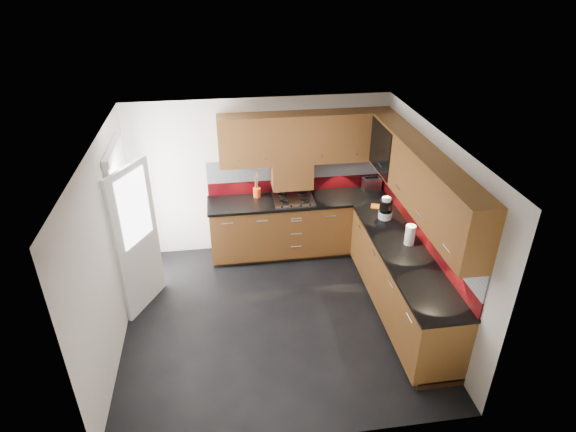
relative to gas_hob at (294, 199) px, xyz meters
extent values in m
cube|color=black|center=(-0.45, -1.47, -0.97)|extent=(4.00, 3.80, 0.02)
cube|color=white|center=(-0.45, -1.47, 1.49)|extent=(4.00, 3.80, 0.10)
cube|color=silver|center=(-0.45, 0.37, 0.24)|extent=(4.00, 0.08, 2.64)
cube|color=silver|center=(-0.45, -3.31, 0.24)|extent=(4.00, 0.08, 2.64)
cube|color=silver|center=(-2.39, -1.47, 0.24)|extent=(0.08, 3.80, 2.64)
cube|color=silver|center=(1.49, -1.47, 0.24)|extent=(0.08, 3.80, 2.64)
cube|color=brown|center=(0.10, 0.03, -0.48)|extent=(2.70, 0.60, 0.95)
cube|color=brown|center=(1.15, -1.57, -0.48)|extent=(0.60, 2.60, 0.95)
cube|color=#422312|center=(0.10, 0.06, -0.91)|extent=(2.70, 0.54, 0.10)
cube|color=#422312|center=(1.18, -1.57, -0.91)|extent=(0.54, 2.60, 0.10)
cube|color=black|center=(0.09, 0.02, -0.04)|extent=(2.72, 0.62, 0.04)
cube|color=black|center=(1.14, -1.59, -0.04)|extent=(0.62, 2.60, 0.04)
cube|color=maroon|center=(0.10, 0.32, 0.08)|extent=(2.70, 0.02, 0.20)
cube|color=silver|center=(0.10, 0.32, 0.35)|extent=(2.70, 0.02, 0.34)
cube|color=maroon|center=(1.44, -1.27, 0.08)|extent=(0.02, 3.20, 0.20)
cube|color=silver|center=(1.44, -1.27, 0.35)|extent=(0.02, 3.20, 0.34)
cube|color=brown|center=(0.20, 0.17, 0.88)|extent=(2.50, 0.33, 0.72)
cube|color=brown|center=(1.28, -1.43, 0.88)|extent=(0.33, 2.87, 0.72)
cube|color=silver|center=(0.05, -0.01, 0.67)|extent=(1.80, 0.01, 0.16)
cube|color=silver|center=(1.11, -1.47, 0.67)|extent=(0.01, 2.00, 0.16)
cube|color=brown|center=(0.00, 0.17, 0.32)|extent=(0.60, 0.33, 0.40)
cube|color=black|center=(1.11, -0.40, 0.88)|extent=(0.01, 0.80, 0.66)
cube|color=#FFD18C|center=(1.42, -0.40, 0.88)|extent=(0.01, 0.76, 0.64)
cube|color=black|center=(1.28, -0.40, 0.90)|extent=(0.29, 0.76, 0.01)
cylinder|color=black|center=(1.28, -0.65, 1.00)|extent=(0.07, 0.07, 0.16)
cylinder|color=black|center=(1.28, -0.50, 1.00)|extent=(0.07, 0.07, 0.16)
cylinder|color=white|center=(1.28, -0.35, 1.00)|extent=(0.07, 0.07, 0.16)
cylinder|color=black|center=(1.28, -0.20, 1.00)|extent=(0.07, 0.07, 0.16)
cube|color=white|center=(-2.31, -0.57, 0.06)|extent=(0.06, 0.95, 2.04)
cube|color=white|center=(-2.13, -0.92, 0.04)|extent=(0.42, 0.73, 1.98)
cube|color=white|center=(-2.10, -0.92, 0.49)|extent=(0.28, 0.50, 0.90)
cube|color=silver|center=(0.00, 0.01, -0.01)|extent=(0.59, 0.51, 0.02)
torus|color=black|center=(-0.15, -0.11, 0.02)|extent=(0.13, 0.13, 0.02)
torus|color=black|center=(0.15, -0.11, 0.02)|extent=(0.13, 0.13, 0.02)
torus|color=black|center=(-0.15, 0.13, 0.02)|extent=(0.13, 0.13, 0.02)
torus|color=black|center=(0.15, 0.13, 0.02)|extent=(0.13, 0.13, 0.02)
cube|color=black|center=(0.00, -0.23, 0.00)|extent=(0.45, 0.04, 0.02)
cylinder|color=#DC4314|center=(-0.52, 0.18, 0.06)|extent=(0.11, 0.11, 0.14)
cylinder|color=brown|center=(-0.52, 0.20, 0.23)|extent=(0.06, 0.01, 0.29)
cylinder|color=brown|center=(-0.52, 0.20, 0.22)|extent=(0.05, 0.03, 0.27)
cylinder|color=brown|center=(-0.53, 0.20, 0.24)|extent=(0.06, 0.03, 0.30)
cylinder|color=brown|center=(-0.51, 0.20, 0.21)|extent=(0.04, 0.04, 0.25)
cylinder|color=brown|center=(-0.54, 0.20, 0.23)|extent=(0.04, 0.05, 0.28)
cube|color=silver|center=(1.24, 0.18, 0.08)|extent=(0.29, 0.19, 0.19)
cube|color=black|center=(1.24, 0.18, 0.18)|extent=(0.21, 0.03, 0.01)
cube|color=black|center=(1.24, 0.22, 0.18)|extent=(0.21, 0.03, 0.01)
cylinder|color=white|center=(1.16, -0.72, 0.04)|extent=(0.19, 0.19, 0.10)
cylinder|color=black|center=(1.16, -0.72, 0.17)|extent=(0.18, 0.18, 0.17)
cylinder|color=white|center=(1.16, -0.72, 0.28)|extent=(0.12, 0.12, 0.04)
cylinder|color=white|center=(1.25, -1.41, 0.12)|extent=(0.13, 0.13, 0.26)
cube|color=orange|center=(1.15, -0.39, -0.01)|extent=(0.19, 0.18, 0.02)
camera|label=1|loc=(-1.00, -6.26, 3.23)|focal=30.00mm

